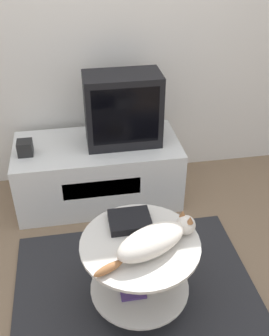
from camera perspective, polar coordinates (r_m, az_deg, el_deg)
The scene contains 9 objects.
ground_plane at distance 2.44m, azimuth 0.62°, elevation -19.41°, with size 12.00×12.00×0.00m, color #7F664C.
wall_back at distance 2.99m, azimuth -4.64°, elevation 21.04°, with size 8.00×0.05×2.60m.
rug at distance 2.43m, azimuth 0.62°, elevation -19.27°, with size 1.45×1.34×0.02m.
tv_stand at distance 3.05m, azimuth -5.27°, elevation -0.49°, with size 1.23×0.59×0.49m.
tv at distance 2.82m, azimuth -1.70°, elevation 8.46°, with size 0.54×0.29×0.53m.
speaker at distance 2.86m, azimuth -15.60°, elevation 2.83°, with size 0.10×0.10×0.10m.
coffee_table at distance 2.19m, azimuth 0.85°, elevation -13.98°, with size 0.63×0.63×0.49m.
dvd_box at distance 2.15m, azimuth -0.67°, elevation -7.66°, with size 0.23×0.19×0.04m.
cat at distance 1.99m, azimuth 2.93°, elevation -10.36°, with size 0.57×0.33×0.13m.
Camera 1 is at (-0.27, -1.44, 1.95)m, focal length 42.00 mm.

